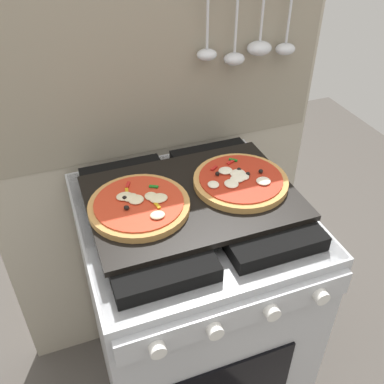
{
  "coord_description": "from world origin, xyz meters",
  "views": [
    {
      "loc": [
        -0.32,
        -0.85,
        1.61
      ],
      "look_at": [
        0.0,
        0.0,
        0.93
      ],
      "focal_mm": 40.83,
      "sensor_mm": 36.0,
      "label": 1
    }
  ],
  "objects_px": {
    "stove": "(192,308)",
    "pizza_right": "(241,181)",
    "pizza_left": "(139,205)",
    "baking_tray": "(192,197)"
  },
  "relations": [
    {
      "from": "stove",
      "to": "pizza_right",
      "type": "relative_size",
      "value": 3.53
    },
    {
      "from": "stove",
      "to": "pizza_left",
      "type": "xyz_separation_m",
      "value": [
        -0.14,
        -0.0,
        0.48
      ]
    },
    {
      "from": "pizza_left",
      "to": "pizza_right",
      "type": "height_order",
      "value": "same"
    },
    {
      "from": "stove",
      "to": "baking_tray",
      "type": "height_order",
      "value": "baking_tray"
    },
    {
      "from": "baking_tray",
      "to": "pizza_right",
      "type": "height_order",
      "value": "pizza_right"
    },
    {
      "from": "baking_tray",
      "to": "pizza_left",
      "type": "bearing_deg",
      "value": -177.37
    },
    {
      "from": "stove",
      "to": "baking_tray",
      "type": "bearing_deg",
      "value": 90.0
    },
    {
      "from": "pizza_right",
      "to": "pizza_left",
      "type": "bearing_deg",
      "value": -179.22
    },
    {
      "from": "baking_tray",
      "to": "pizza_right",
      "type": "bearing_deg",
      "value": -1.12
    },
    {
      "from": "stove",
      "to": "baking_tray",
      "type": "relative_size",
      "value": 1.67
    }
  ]
}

